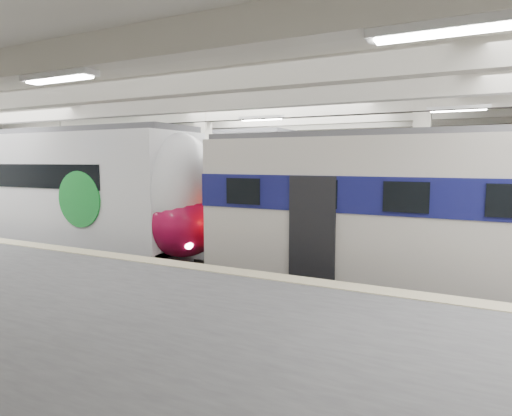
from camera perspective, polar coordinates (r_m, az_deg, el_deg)
The scene contains 4 objects.
station_hall at distance 11.39m, azimuth -7.43°, elevation 4.93°, with size 36.00×24.00×5.75m.
modern_emu at distance 17.62m, azimuth -23.99°, elevation 1.80°, with size 14.52×3.00×4.65m.
older_rer at distance 11.28m, azimuth 25.13°, elevation -0.82°, with size 12.78×2.82×4.25m.
far_train at distance 22.04m, azimuth -14.28°, elevation 3.47°, with size 15.22×3.15×4.81m.
Camera 1 is at (6.33, -11.20, 3.52)m, focal length 30.00 mm.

